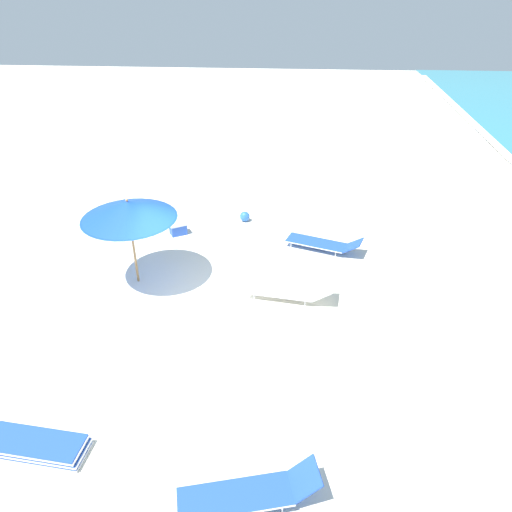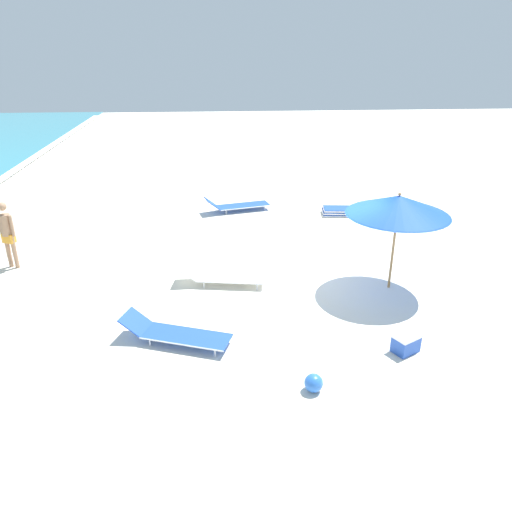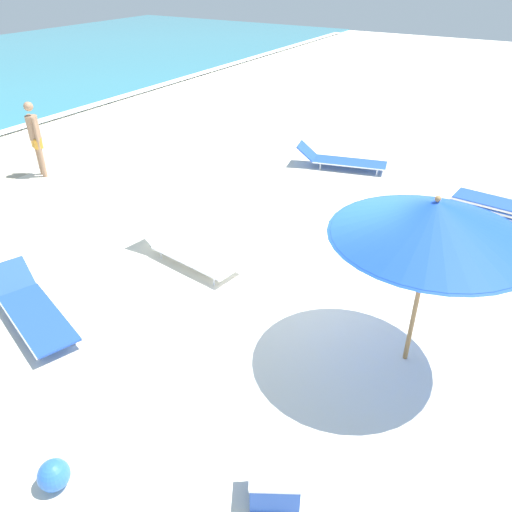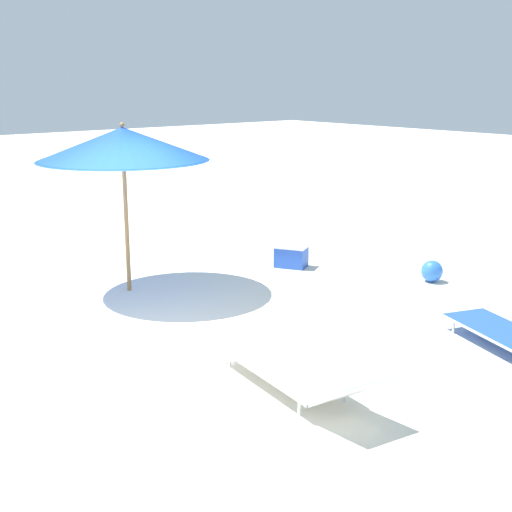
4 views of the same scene
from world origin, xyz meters
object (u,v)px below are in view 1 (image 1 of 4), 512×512
(sun_lounger_under_umbrella, at_px, (324,243))
(beach_ball, at_px, (245,216))
(cooler_box, at_px, (178,229))
(lounger_stack, at_px, (34,445))
(sun_lounger_beside_umbrella, at_px, (290,291))
(sun_lounger_near_water_left, at_px, (250,493))
(beach_umbrella, at_px, (128,210))

(sun_lounger_under_umbrella, distance_m, beach_ball, 2.96)
(cooler_box, bearing_deg, beach_ball, 178.40)
(lounger_stack, xyz_separation_m, sun_lounger_under_umbrella, (-7.31, 5.29, 0.08))
(cooler_box, bearing_deg, sun_lounger_beside_umbrella, 108.95)
(sun_lounger_beside_umbrella, bearing_deg, cooler_box, -123.46)
(sun_lounger_near_water_left, distance_m, cooler_box, 9.10)
(beach_umbrella, height_order, sun_lounger_under_umbrella, beach_umbrella)
(sun_lounger_under_umbrella, relative_size, sun_lounger_near_water_left, 0.99)
(sun_lounger_under_umbrella, bearing_deg, cooler_box, -78.92)
(cooler_box, bearing_deg, beach_umbrella, 49.56)
(beach_umbrella, bearing_deg, cooler_box, 168.74)
(sun_lounger_beside_umbrella, bearing_deg, beach_umbrella, -88.35)
(beach_umbrella, height_order, sun_lounger_beside_umbrella, beach_umbrella)
(cooler_box, bearing_deg, lounger_stack, 54.52)
(beach_ball, bearing_deg, cooler_box, -62.42)
(beach_umbrella, xyz_separation_m, beach_ball, (-3.67, 2.49, -1.90))
(sun_lounger_under_umbrella, distance_m, sun_lounger_beside_umbrella, 2.65)
(sun_lounger_under_umbrella, bearing_deg, beach_ball, -104.84)
(beach_umbrella, relative_size, sun_lounger_beside_umbrella, 1.09)
(lounger_stack, bearing_deg, sun_lounger_under_umbrella, 150.06)
(lounger_stack, distance_m, sun_lounger_beside_umbrella, 6.50)
(sun_lounger_under_umbrella, bearing_deg, sun_lounger_near_water_left, 8.58)
(sun_lounger_under_umbrella, xyz_separation_m, sun_lounger_beside_umbrella, (2.48, -0.93, 0.00))
(lounger_stack, bearing_deg, sun_lounger_near_water_left, 85.79)
(lounger_stack, relative_size, sun_lounger_beside_umbrella, 0.89)
(beach_umbrella, relative_size, sun_lounger_under_umbrella, 1.04)
(lounger_stack, height_order, beach_ball, beach_ball)
(sun_lounger_beside_umbrella, height_order, sun_lounger_near_water_left, sun_lounger_near_water_left)
(beach_ball, height_order, cooler_box, cooler_box)
(beach_ball, relative_size, cooler_box, 0.53)
(beach_umbrella, height_order, sun_lounger_near_water_left, beach_umbrella)
(beach_ball, distance_m, cooler_box, 2.21)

